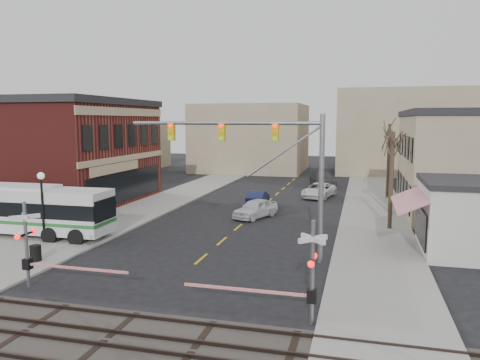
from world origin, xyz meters
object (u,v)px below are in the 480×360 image
Objects in this scene: pedestrian_far at (94,215)px; pedestrian_near at (61,225)px; transit_bus at (20,209)px; street_lamp at (42,192)px; trash_bin at (36,253)px; car_c at (319,190)px; rr_crossing_east at (301,273)px; car_d at (323,179)px; rr_crossing_west at (34,246)px; car_a at (255,208)px; car_b at (258,198)px; traffic_signal_mast at (267,155)px.

pedestrian_near is at bearing -158.56° from pedestrian_far.
street_lamp is at bearing -26.21° from transit_bus.
trash_bin is 28.73m from car_c.
car_d is (-2.22, 37.81, -1.11)m from rr_crossing_east.
pedestrian_near is (-16.39, 8.37, -0.95)m from rr_crossing_east.
car_c is (-1.94, 29.62, -1.25)m from rr_crossing_east.
car_d is at bearing 104.62° from car_c.
rr_crossing_east reaches higher than car_c.
rr_crossing_west is 18.87m from car_a.
pedestrian_near is at bearing -111.54° from car_c.
rr_crossing_east is at bearing -49.25° from car_a.
pedestrian_near is 4.00m from pedestrian_far.
street_lamp is (2.82, -1.39, 1.42)m from transit_bus.
rr_crossing_east is 3.13× the size of pedestrian_near.
car_c is 2.88× the size of pedestrian_near.
car_c is 0.87× the size of car_d.
car_c is (4.91, 5.98, 0.02)m from car_b.
rr_crossing_west is 1.28× the size of street_lamp.
traffic_signal_mast is at bearing 18.66° from trash_bin.
pedestrian_far is (0.46, 4.95, -2.38)m from street_lamp.
car_d is at bearing 64.20° from street_lamp.
traffic_signal_mast is 1.96× the size of rr_crossing_west.
pedestrian_near reaches higher than car_b.
rr_crossing_west is 30.72m from car_c.
trash_bin is 17.01m from car_a.
car_c is 22.53m from pedestrian_far.
transit_bus is 14.77× the size of trash_bin.
traffic_signal_mast is (16.81, -0.89, 3.97)m from transit_bus.
traffic_signal_mast reaches higher than transit_bus.
transit_bus reaches higher than trash_bin.
street_lamp reaches higher than trash_bin.
pedestrian_near is at bearing -113.17° from car_a.
transit_bus reaches higher than car_d.
rr_crossing_west is (-9.29, -7.23, -3.82)m from traffic_signal_mast.
street_lamp is at bearing -164.79° from pedestrian_far.
pedestrian_far is at bearing 84.63° from street_lamp.
rr_crossing_east is (19.74, -8.81, 0.14)m from transit_bus.
traffic_signal_mast is 12.89× the size of trash_bin.
traffic_signal_mast is at bearing -79.93° from car_c.
pedestrian_near reaches higher than car_c.
car_b is (5.36, 22.94, -1.27)m from rr_crossing_west.
car_a is (8.88, 14.51, 0.20)m from trash_bin.
street_lamp is at bearing -111.33° from car_c.
pedestrian_near is at bearing 109.81° from trash_bin.
transit_bus is 3.45m from street_lamp.
transit_bus is at bearing 47.19° from car_b.
pedestrian_far is (3.29, 3.56, -0.96)m from transit_bus.
rr_crossing_west reaches higher than car_a.
car_a is 11.86m from car_c.
trash_bin is at bearing 176.55° from pedestrian_near.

